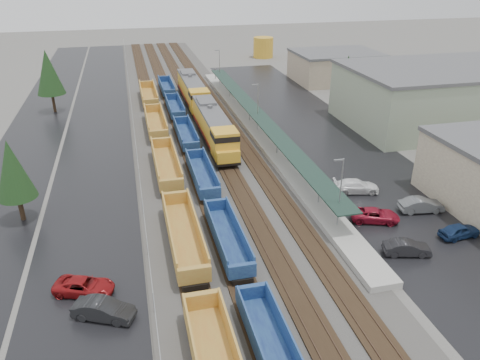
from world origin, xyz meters
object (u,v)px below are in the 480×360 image
object	(u,v)px
parked_car_east_e	(421,205)
parked_car_east_c	(356,186)
parked_car_west_b	(103,310)
well_string_yellow	(174,195)
well_string_blue	(202,175)
parked_car_east_b	(375,215)
parked_car_east_d	(459,231)
storage_tank	(263,47)
locomotive_lead	(214,127)
parked_car_east_a	(407,248)
parked_car_west_c	(84,286)
locomotive_trail	(193,92)

from	to	relation	value
parked_car_east_e	parked_car_east_c	bearing A→B (deg)	46.04
parked_car_west_b	parked_car_east_c	world-z (taller)	parked_car_west_b
well_string_yellow	well_string_blue	size ratio (longest dim) A/B	1.00
parked_car_east_b	parked_car_east_d	bearing A→B (deg)	-106.94
well_string_yellow	storage_tank	xyz separation A→B (m)	(33.98, 80.78, 1.50)
locomotive_lead	parked_car_east_e	world-z (taller)	locomotive_lead
parked_car_east_a	parked_car_east_c	xyz separation A→B (m)	(1.23, 13.01, 0.07)
well_string_yellow	parked_car_west_b	distance (m)	18.67
parked_car_west_c	parked_car_east_a	bearing A→B (deg)	-71.88
locomotive_lead	parked_car_west_c	distance (m)	35.72
storage_tank	parked_car_west_c	world-z (taller)	storage_tank
locomotive_trail	storage_tank	xyz separation A→B (m)	(25.98, 42.12, 0.11)
well_string_blue	storage_tank	size ratio (longest dim) A/B	18.47
parked_car_east_a	parked_car_east_c	size ratio (longest dim) A/B	0.81
parked_car_east_a	parked_car_east_d	distance (m)	6.89
locomotive_trail	parked_car_east_d	xyz separation A→B (m)	(18.80, -52.19, -1.91)
parked_car_west_b	parked_car_east_a	xyz separation A→B (m)	(27.41, 2.15, -0.07)
locomotive_trail	parked_car_east_b	distance (m)	48.94
locomotive_trail	parked_car_west_b	world-z (taller)	locomotive_trail
parked_car_west_c	parked_car_east_e	xyz separation A→B (m)	(35.05, 5.71, 0.11)
parked_car_east_c	parked_car_east_d	distance (m)	12.77
locomotive_lead	well_string_blue	size ratio (longest dim) A/B	0.22
parked_car_west_b	storage_tank	bearing A→B (deg)	1.65
parked_car_east_a	parked_car_east_b	xyz separation A→B (m)	(0.13, 6.33, -0.02)
locomotive_trail	parked_car_west_c	bearing A→B (deg)	-107.93
locomotive_lead	parked_car_east_a	world-z (taller)	locomotive_lead
storage_tank	parked_car_west_b	world-z (taller)	storage_tank
parked_car_east_a	parked_car_east_e	bearing A→B (deg)	-26.28
parked_car_east_c	storage_tank	bearing A→B (deg)	3.02
parked_car_east_a	parked_car_east_e	distance (m)	9.24
parked_car_west_c	parked_car_east_d	distance (m)	35.75
parked_car_east_b	parked_car_east_d	size ratio (longest dim) A/B	1.19
well_string_yellow	parked_car_east_a	world-z (taller)	well_string_yellow
locomotive_trail	well_string_blue	size ratio (longest dim) A/B	0.22
storage_tank	parked_car_east_b	distance (m)	90.54
parked_car_west_b	parked_car_east_b	distance (m)	28.82
parked_car_east_b	parked_car_east_e	size ratio (longest dim) A/B	1.04
well_string_blue	parked_car_east_d	world-z (taller)	well_string_blue
locomotive_trail	parked_car_east_b	world-z (taller)	locomotive_trail
storage_tank	parked_car_east_a	xyz separation A→B (m)	(-13.90, -95.80, -2.01)
locomotive_lead	parked_car_east_e	bearing A→B (deg)	-54.82
parked_car_east_c	parked_car_east_a	bearing A→B (deg)	-173.67
parked_car_west_b	parked_car_east_c	distance (m)	32.40
well_string_yellow	well_string_blue	bearing A→B (deg)	50.84
locomotive_lead	parked_car_west_b	world-z (taller)	locomotive_lead
storage_tank	parked_car_east_b	world-z (taller)	storage_tank
storage_tank	parked_car_west_b	size ratio (longest dim) A/B	1.14
storage_tank	parked_car_east_a	bearing A→B (deg)	-98.26
well_string_blue	parked_car_east_d	bearing A→B (deg)	-38.97
parked_car_east_a	parked_car_east_b	world-z (taller)	parked_car_east_a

